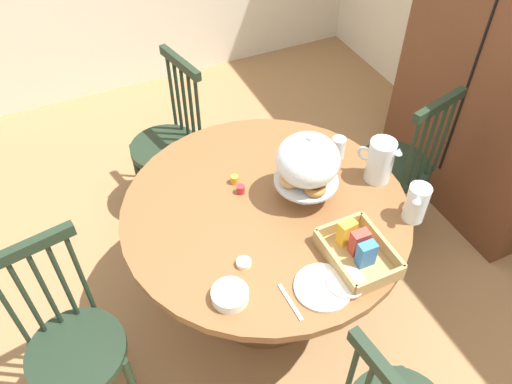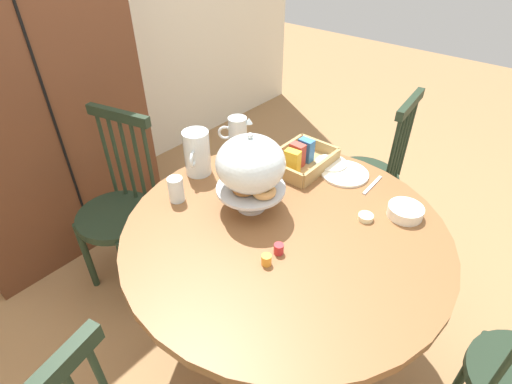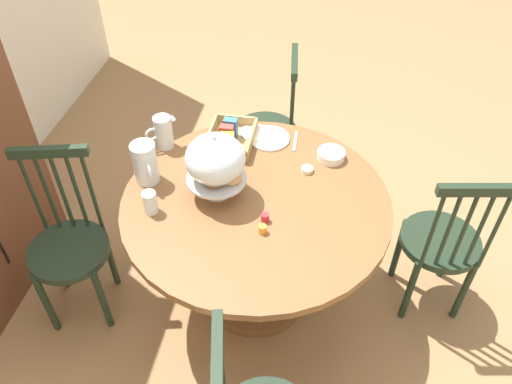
{
  "view_description": "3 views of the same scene",
  "coord_description": "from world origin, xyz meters",
  "px_view_note": "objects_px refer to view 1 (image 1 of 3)",
  "views": [
    {
      "loc": [
        1.31,
        -0.74,
        2.36
      ],
      "look_at": [
        -0.17,
        -0.06,
        0.74
      ],
      "focal_mm": 35.98,
      "sensor_mm": 36.0,
      "label": 1
    },
    {
      "loc": [
        -1.02,
        -0.72,
        1.77
      ],
      "look_at": [
        -0.07,
        0.09,
        0.84
      ],
      "focal_mm": 27.77,
      "sensor_mm": 36.0,
      "label": 2
    },
    {
      "loc": [
        -1.75,
        -0.36,
        2.38
      ],
      "look_at": [
        -0.07,
        -0.06,
        0.79
      ],
      "focal_mm": 35.71,
      "sensor_mm": 36.0,
      "label": 3
    }
  ],
  "objects_px": {
    "dining_table": "(265,236)",
    "pastry_stand_with_dome": "(308,163)",
    "windsor_chair_by_cabinet": "(74,348)",
    "drinking_glass": "(338,148)",
    "windsor_chair_far_side": "(397,168)",
    "cereal_basket": "(357,251)",
    "milk_pitcher": "(416,204)",
    "orange_juice_pitcher": "(380,162)",
    "butter_dish": "(244,263)",
    "windsor_chair_near_window": "(169,146)",
    "china_plate_small": "(346,282)",
    "cereal_bowl": "(230,295)",
    "china_plate_large": "(323,287)"
  },
  "relations": [
    {
      "from": "dining_table",
      "to": "drinking_glass",
      "type": "relative_size",
      "value": 11.48
    },
    {
      "from": "windsor_chair_far_side",
      "to": "butter_dish",
      "type": "bearing_deg",
      "value": -68.24
    },
    {
      "from": "milk_pitcher",
      "to": "china_plate_large",
      "type": "distance_m",
      "value": 0.55
    },
    {
      "from": "dining_table",
      "to": "milk_pitcher",
      "type": "distance_m",
      "value": 0.69
    },
    {
      "from": "windsor_chair_near_window",
      "to": "pastry_stand_with_dome",
      "type": "bearing_deg",
      "value": 21.56
    },
    {
      "from": "dining_table",
      "to": "pastry_stand_with_dome",
      "type": "height_order",
      "value": "pastry_stand_with_dome"
    },
    {
      "from": "butter_dish",
      "to": "milk_pitcher",
      "type": "bearing_deg",
      "value": 84.45
    },
    {
      "from": "windsor_chair_by_cabinet",
      "to": "orange_juice_pitcher",
      "type": "relative_size",
      "value": 4.64
    },
    {
      "from": "milk_pitcher",
      "to": "drinking_glass",
      "type": "height_order",
      "value": "milk_pitcher"
    },
    {
      "from": "windsor_chair_by_cabinet",
      "to": "orange_juice_pitcher",
      "type": "xyz_separation_m",
      "value": [
        -0.09,
        1.46,
        0.38
      ]
    },
    {
      "from": "windsor_chair_near_window",
      "to": "drinking_glass",
      "type": "xyz_separation_m",
      "value": [
        0.76,
        0.63,
        0.34
      ]
    },
    {
      "from": "orange_juice_pitcher",
      "to": "butter_dish",
      "type": "height_order",
      "value": "orange_juice_pitcher"
    },
    {
      "from": "windsor_chair_far_side",
      "to": "milk_pitcher",
      "type": "relative_size",
      "value": 5.47
    },
    {
      "from": "cereal_basket",
      "to": "butter_dish",
      "type": "height_order",
      "value": "cereal_basket"
    },
    {
      "from": "windsor_chair_far_side",
      "to": "drinking_glass",
      "type": "height_order",
      "value": "windsor_chair_far_side"
    },
    {
      "from": "windsor_chair_far_side",
      "to": "butter_dish",
      "type": "height_order",
      "value": "windsor_chair_far_side"
    },
    {
      "from": "cereal_basket",
      "to": "butter_dish",
      "type": "distance_m",
      "value": 0.45
    },
    {
      "from": "orange_juice_pitcher",
      "to": "china_plate_small",
      "type": "height_order",
      "value": "orange_juice_pitcher"
    },
    {
      "from": "china_plate_small",
      "to": "china_plate_large",
      "type": "bearing_deg",
      "value": -103.98
    },
    {
      "from": "cereal_basket",
      "to": "pastry_stand_with_dome",
      "type": "bearing_deg",
      "value": -176.61
    },
    {
      "from": "china_plate_small",
      "to": "butter_dish",
      "type": "distance_m",
      "value": 0.4
    },
    {
      "from": "dining_table",
      "to": "orange_juice_pitcher",
      "type": "bearing_deg",
      "value": 84.81
    },
    {
      "from": "pastry_stand_with_dome",
      "to": "orange_juice_pitcher",
      "type": "xyz_separation_m",
      "value": [
        0.04,
        0.35,
        -0.1
      ]
    },
    {
      "from": "orange_juice_pitcher",
      "to": "china_plate_small",
      "type": "bearing_deg",
      "value": -44.81
    },
    {
      "from": "china_plate_large",
      "to": "cereal_bowl",
      "type": "bearing_deg",
      "value": -107.31
    },
    {
      "from": "cereal_bowl",
      "to": "drinking_glass",
      "type": "height_order",
      "value": "drinking_glass"
    },
    {
      "from": "china_plate_small",
      "to": "cereal_bowl",
      "type": "relative_size",
      "value": 1.07
    },
    {
      "from": "windsor_chair_by_cabinet",
      "to": "pastry_stand_with_dome",
      "type": "height_order",
      "value": "pastry_stand_with_dome"
    },
    {
      "from": "pastry_stand_with_dome",
      "to": "china_plate_small",
      "type": "distance_m",
      "value": 0.52
    },
    {
      "from": "cereal_basket",
      "to": "butter_dish",
      "type": "xyz_separation_m",
      "value": [
        -0.15,
        -0.42,
        -0.03
      ]
    },
    {
      "from": "cereal_basket",
      "to": "china_plate_small",
      "type": "distance_m",
      "value": 0.15
    },
    {
      "from": "dining_table",
      "to": "pastry_stand_with_dome",
      "type": "relative_size",
      "value": 3.67
    },
    {
      "from": "orange_juice_pitcher",
      "to": "pastry_stand_with_dome",
      "type": "bearing_deg",
      "value": -96.04
    },
    {
      "from": "windsor_chair_by_cabinet",
      "to": "cereal_bowl",
      "type": "relative_size",
      "value": 6.96
    },
    {
      "from": "windsor_chair_near_window",
      "to": "drinking_glass",
      "type": "bearing_deg",
      "value": 39.9
    },
    {
      "from": "windsor_chair_near_window",
      "to": "windsor_chair_far_side",
      "type": "bearing_deg",
      "value": 56.83
    },
    {
      "from": "windsor_chair_near_window",
      "to": "milk_pitcher",
      "type": "height_order",
      "value": "windsor_chair_near_window"
    },
    {
      "from": "pastry_stand_with_dome",
      "to": "drinking_glass",
      "type": "xyz_separation_m",
      "value": [
        -0.17,
        0.27,
        -0.14
      ]
    },
    {
      "from": "orange_juice_pitcher",
      "to": "drinking_glass",
      "type": "xyz_separation_m",
      "value": [
        -0.2,
        -0.09,
        -0.04
      ]
    },
    {
      "from": "china_plate_small",
      "to": "drinking_glass",
      "type": "height_order",
      "value": "drinking_glass"
    },
    {
      "from": "china_plate_small",
      "to": "pastry_stand_with_dome",
      "type": "bearing_deg",
      "value": 169.84
    },
    {
      "from": "windsor_chair_by_cabinet",
      "to": "drinking_glass",
      "type": "xyz_separation_m",
      "value": [
        -0.29,
        1.38,
        0.34
      ]
    },
    {
      "from": "milk_pitcher",
      "to": "drinking_glass",
      "type": "relative_size",
      "value": 1.62
    },
    {
      "from": "dining_table",
      "to": "cereal_bowl",
      "type": "height_order",
      "value": "cereal_bowl"
    },
    {
      "from": "windsor_chair_by_cabinet",
      "to": "orange_juice_pitcher",
      "type": "distance_m",
      "value": 1.51
    },
    {
      "from": "windsor_chair_by_cabinet",
      "to": "cereal_basket",
      "type": "height_order",
      "value": "windsor_chair_by_cabinet"
    },
    {
      "from": "windsor_chair_far_side",
      "to": "cereal_basket",
      "type": "relative_size",
      "value": 3.09
    },
    {
      "from": "dining_table",
      "to": "orange_juice_pitcher",
      "type": "distance_m",
      "value": 0.62
    },
    {
      "from": "windsor_chair_near_window",
      "to": "cereal_basket",
      "type": "height_order",
      "value": "windsor_chair_near_window"
    },
    {
      "from": "windsor_chair_far_side",
      "to": "cereal_basket",
      "type": "bearing_deg",
      "value": -49.42
    }
  ]
}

